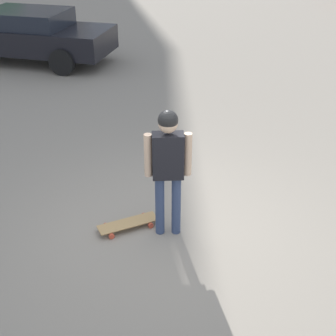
# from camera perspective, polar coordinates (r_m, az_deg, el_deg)

# --- Properties ---
(ground_plane) EXTENTS (220.00, 220.00, 0.00)m
(ground_plane) POSITION_cam_1_polar(r_m,az_deg,el_deg) (6.30, 0.00, -7.78)
(ground_plane) COLOR gray
(person) EXTENTS (0.24, 0.58, 1.74)m
(person) POSITION_cam_1_polar(r_m,az_deg,el_deg) (5.70, 0.00, 1.06)
(person) COLOR #38476B
(person) RESTS_ON ground_plane
(skateboard) EXTENTS (0.53, 0.84, 0.09)m
(skateboard) POSITION_cam_1_polar(r_m,az_deg,el_deg) (6.35, -4.90, -6.76)
(skateboard) COLOR tan
(skateboard) RESTS_ON ground_plane
(car_parked_near) EXTENTS (2.93, 4.96, 1.38)m
(car_parked_near) POSITION_cam_1_polar(r_m,az_deg,el_deg) (13.64, -16.90, 15.33)
(car_parked_near) COLOR black
(car_parked_near) RESTS_ON ground_plane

